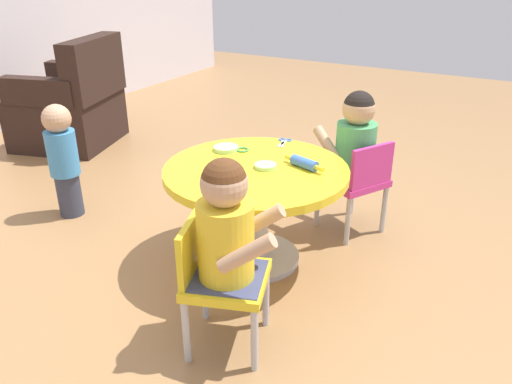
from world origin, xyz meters
TOP-DOWN VIEW (x-y plane):
  - ground_plane at (0.00, 0.00)m, footprint 10.00×10.00m
  - craft_table at (0.00, 0.00)m, footprint 0.88×0.88m
  - child_chair_left at (-0.60, -0.17)m, footprint 0.38×0.38m
  - seated_child_left at (-0.58, -0.21)m, footprint 0.37×0.42m
  - child_chair_right at (0.53, -0.33)m, footprint 0.41×0.41m
  - seated_child_right at (0.55, -0.29)m, footprint 0.40×0.43m
  - armchair_dark at (0.80, 2.15)m, footprint 0.88×0.89m
  - toddler_standing at (-0.11, 1.21)m, footprint 0.17×0.17m
  - rolling_pin at (0.11, -0.20)m, footprint 0.09×0.23m
  - craft_scissors at (0.38, 0.05)m, footprint 0.14×0.08m
  - playdough_blob_0 at (0.02, -0.04)m, footprint 0.11×0.11m
  - playdough_blob_1 at (0.13, 0.25)m, footprint 0.13×0.13m
  - cookie_cutter_0 at (-0.22, 0.04)m, footprint 0.05×0.05m
  - cookie_cutter_1 at (0.17, 0.17)m, footprint 0.07×0.07m

SIDE VIEW (x-z plane):
  - ground_plane at x=0.00m, z-range 0.00..0.00m
  - child_chair_left at x=-0.60m, z-range 0.04..0.57m
  - child_chair_right at x=0.53m, z-range 0.04..0.57m
  - armchair_dark at x=0.80m, z-range -0.12..0.73m
  - toddler_standing at x=-0.11m, z-range 0.02..0.70m
  - craft_table at x=0.00m, z-range 0.13..0.64m
  - craft_scissors at x=0.38m, z-range 0.50..0.51m
  - cookie_cutter_0 at x=-0.22m, z-range 0.51..0.52m
  - cookie_cutter_1 at x=0.17m, z-range 0.51..0.52m
  - playdough_blob_0 at x=0.02m, z-range 0.51..0.52m
  - playdough_blob_1 at x=0.13m, z-range 0.51..0.53m
  - rolling_pin at x=0.11m, z-range 0.51..0.56m
  - seated_child_left at x=-0.58m, z-range 0.28..0.79m
  - seated_child_right at x=0.55m, z-range 0.28..0.79m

